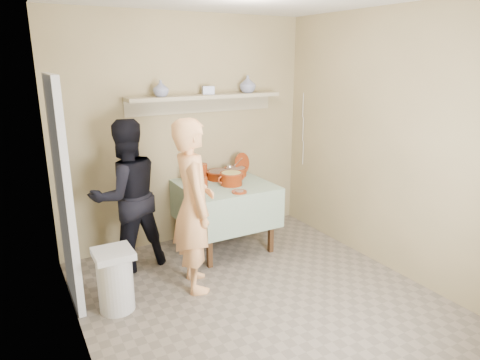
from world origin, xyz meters
TOP-DOWN VIEW (x-y plane):
  - ground at (0.00, 0.00)m, footprint 3.50×3.50m
  - tile_panel at (-1.46, 0.95)m, footprint 0.06×0.70m
  - plate_stack_a at (-0.04, 1.57)m, footprint 0.14×0.14m
  - plate_stack_b at (0.09, 1.58)m, footprint 0.15×0.15m
  - bowl_stack at (-0.07, 1.20)m, footprint 0.13×0.13m
  - empty_bowl at (-0.00, 1.41)m, footprint 0.18×0.18m
  - propped_lid at (0.65, 1.59)m, footprint 0.26×0.15m
  - vase_right at (0.75, 1.63)m, footprint 0.25×0.25m
  - vase_left at (-0.33, 1.60)m, footprint 0.23×0.23m
  - ceramic_box at (0.23, 1.63)m, footprint 0.15×0.12m
  - person_cook at (-0.41, 0.63)m, footprint 0.50×0.66m
  - person_helper at (-0.84, 1.33)m, footprint 0.83×0.69m
  - room_shell at (0.00, 0.00)m, footprint 3.04×3.54m
  - serving_table at (0.25, 1.28)m, footprint 0.97×0.97m
  - cazuela_meat_a at (0.28, 1.48)m, footprint 0.30×0.30m
  - cazuela_meat_b at (0.52, 1.52)m, footprint 0.28×0.28m
  - ladle at (0.46, 1.54)m, footprint 0.08×0.26m
  - cazuela_rice at (0.29, 1.20)m, footprint 0.33×0.25m
  - front_plate at (0.23, 0.91)m, footprint 0.16×0.16m
  - wall_shelf at (0.20, 1.65)m, footprint 1.80×0.25m
  - trash_bin at (-1.17, 0.58)m, footprint 0.32×0.32m
  - electrical_cord at (1.47, 1.48)m, footprint 0.01×0.05m

SIDE VIEW (x-z plane):
  - ground at x=0.00m, z-range 0.00..0.00m
  - trash_bin at x=-1.17m, z-range 0.00..0.56m
  - serving_table at x=0.25m, z-range 0.26..1.02m
  - front_plate at x=0.23m, z-range 0.76..0.78m
  - person_helper at x=-0.84m, z-range 0.00..1.55m
  - empty_bowl at x=0.00m, z-range 0.76..0.81m
  - person_cook at x=-0.41m, z-range 0.00..1.62m
  - cazuela_meat_a at x=0.28m, z-range 0.77..0.87m
  - cazuela_meat_b at x=0.52m, z-range 0.77..0.87m
  - bowl_stack at x=-0.07m, z-range 0.76..0.89m
  - cazuela_rice at x=0.29m, z-range 0.77..0.92m
  - plate_stack_a at x=-0.04m, z-range 0.76..0.94m
  - plate_stack_b at x=0.09m, z-range 0.76..0.94m
  - ladle at x=0.46m, z-range 0.78..0.97m
  - propped_lid at x=0.65m, z-range 0.75..1.01m
  - tile_panel at x=-1.46m, z-range 0.00..2.00m
  - electrical_cord at x=1.47m, z-range 0.80..1.70m
  - room_shell at x=0.00m, z-range 0.30..2.92m
  - wall_shelf at x=0.20m, z-range 1.57..1.78m
  - ceramic_box at x=0.23m, z-range 1.72..1.81m
  - vase_left at x=-0.33m, z-range 1.72..1.89m
  - vase_right at x=0.75m, z-range 1.72..1.92m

